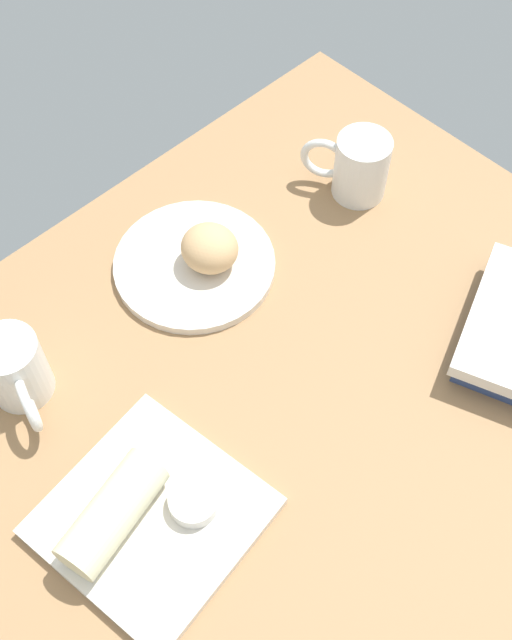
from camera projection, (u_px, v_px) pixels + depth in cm
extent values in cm
cube|color=#9E754C|center=(281.00, 412.00, 102.37)|extent=(110.00, 90.00, 4.00)
cylinder|color=silver|center=(195.00, 264.00, 112.33)|extent=(23.24, 23.24, 1.40)
ellipsoid|color=tan|center=(210.00, 248.00, 109.06)|extent=(9.52, 9.80, 6.31)
cube|color=silver|center=(152.00, 516.00, 91.81)|extent=(25.53, 25.53, 1.60)
cylinder|color=silver|center=(194.00, 502.00, 90.88)|extent=(5.88, 5.88, 2.07)
cylinder|color=#C8522C|center=(193.00, 499.00, 90.26)|extent=(4.82, 4.82, 0.40)
cylinder|color=beige|center=(113.00, 513.00, 88.29)|extent=(15.21, 8.87, 5.67)
cylinder|color=white|center=(361.00, 167.00, 116.81)|extent=(8.20, 8.20, 10.25)
cylinder|color=#9F6638|center=(365.00, 145.00, 113.02)|extent=(6.73, 6.73, 0.40)
torus|color=white|center=(324.00, 159.00, 117.78)|extent=(4.52, 7.05, 7.35)
cylinder|color=white|center=(15.00, 368.00, 97.88)|extent=(7.99, 7.99, 10.20)
cylinder|color=#AD7C4B|center=(5.00, 349.00, 94.12)|extent=(6.55, 6.55, 0.40)
torus|color=white|center=(28.00, 404.00, 95.10)|extent=(3.35, 7.34, 7.32)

